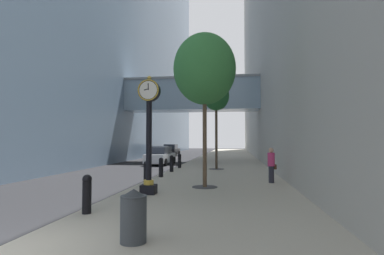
{
  "coord_description": "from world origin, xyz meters",
  "views": [
    {
      "loc": [
        4.44,
        -4.8,
        2.15
      ],
      "look_at": [
        1.04,
        19.44,
        3.22
      ],
      "focal_mm": 28.47,
      "sensor_mm": 36.0,
      "label": 1
    }
  ],
  "objects_px": {
    "bollard_fourth": "(161,167)",
    "bollard_third": "(146,172)",
    "bollard_fifth": "(172,163)",
    "car_black_far": "(171,150)",
    "car_white_near": "(160,156)",
    "street_tree_mid_near": "(216,97)",
    "car_silver_mid": "(160,153)",
    "bollard_nearest": "(87,193)",
    "street_tree_near": "(205,69)",
    "street_clock": "(149,129)",
    "bollard_sixth": "(179,160)",
    "pedestrian_walking": "(271,164)",
    "trash_bin": "(133,215)"
  },
  "relations": [
    {
      "from": "bollard_nearest",
      "to": "car_silver_mid",
      "type": "bearing_deg",
      "value": 99.57
    },
    {
      "from": "street_tree_near",
      "to": "bollard_third",
      "type": "bearing_deg",
      "value": 169.74
    },
    {
      "from": "bollard_fourth",
      "to": "street_tree_mid_near",
      "type": "bearing_deg",
      "value": 61.69
    },
    {
      "from": "bollard_third",
      "to": "bollard_fourth",
      "type": "bearing_deg",
      "value": 90.0
    },
    {
      "from": "bollard_fourth",
      "to": "bollard_third",
      "type": "bearing_deg",
      "value": -90.0
    },
    {
      "from": "car_silver_mid",
      "to": "street_tree_near",
      "type": "bearing_deg",
      "value": -70.6
    },
    {
      "from": "bollard_third",
      "to": "bollard_fifth",
      "type": "distance_m",
      "value": 5.71
    },
    {
      "from": "bollard_nearest",
      "to": "bollard_sixth",
      "type": "height_order",
      "value": "same"
    },
    {
      "from": "street_clock",
      "to": "bollard_nearest",
      "type": "height_order",
      "value": "street_clock"
    },
    {
      "from": "street_clock",
      "to": "car_white_near",
      "type": "bearing_deg",
      "value": 102.41
    },
    {
      "from": "bollard_fifth",
      "to": "car_black_far",
      "type": "relative_size",
      "value": 0.26
    },
    {
      "from": "bollard_nearest",
      "to": "street_tree_near",
      "type": "bearing_deg",
      "value": 62.0
    },
    {
      "from": "street_tree_near",
      "to": "car_white_near",
      "type": "distance_m",
      "value": 15.27
    },
    {
      "from": "bollard_third",
      "to": "street_tree_mid_near",
      "type": "height_order",
      "value": "street_tree_mid_near"
    },
    {
      "from": "bollard_third",
      "to": "car_silver_mid",
      "type": "xyz_separation_m",
      "value": [
        -4.22,
        19.35,
        0.06
      ]
    },
    {
      "from": "bollard_nearest",
      "to": "bollard_fourth",
      "type": "height_order",
      "value": "same"
    },
    {
      "from": "car_black_far",
      "to": "street_clock",
      "type": "bearing_deg",
      "value": -79.59
    },
    {
      "from": "bollard_fifth",
      "to": "car_silver_mid",
      "type": "xyz_separation_m",
      "value": [
        -4.22,
        13.64,
        0.06
      ]
    },
    {
      "from": "bollard_fourth",
      "to": "car_black_far",
      "type": "distance_m",
      "value": 26.58
    },
    {
      "from": "bollard_nearest",
      "to": "bollard_fourth",
      "type": "relative_size",
      "value": 1.0
    },
    {
      "from": "bollard_sixth",
      "to": "car_black_far",
      "type": "bearing_deg",
      "value": 103.63
    },
    {
      "from": "street_clock",
      "to": "car_silver_mid",
      "type": "distance_m",
      "value": 22.48
    },
    {
      "from": "street_tree_near",
      "to": "trash_bin",
      "type": "relative_size",
      "value": 6.43
    },
    {
      "from": "bollard_fifth",
      "to": "car_black_far",
      "type": "height_order",
      "value": "car_black_far"
    },
    {
      "from": "street_tree_mid_near",
      "to": "car_silver_mid",
      "type": "xyz_separation_m",
      "value": [
        -6.99,
        11.36,
        -4.54
      ]
    },
    {
      "from": "bollard_fifth",
      "to": "car_white_near",
      "type": "xyz_separation_m",
      "value": [
        -2.59,
        7.36,
        0.08
      ]
    },
    {
      "from": "car_silver_mid",
      "to": "car_black_far",
      "type": "distance_m",
      "value": 9.64
    },
    {
      "from": "street_clock",
      "to": "bollard_nearest",
      "type": "relative_size",
      "value": 4.2
    },
    {
      "from": "street_clock",
      "to": "car_black_far",
      "type": "xyz_separation_m",
      "value": [
        -5.78,
        31.45,
        -1.81
      ]
    },
    {
      "from": "street_tree_mid_near",
      "to": "bollard_fifth",
      "type": "bearing_deg",
      "value": -140.46
    },
    {
      "from": "bollard_nearest",
      "to": "bollard_third",
      "type": "xyz_separation_m",
      "value": [
        0.0,
        5.71,
        0.0
      ]
    },
    {
      "from": "car_white_near",
      "to": "pedestrian_walking",
      "type": "bearing_deg",
      "value": -54.39
    },
    {
      "from": "bollard_third",
      "to": "bollard_fifth",
      "type": "height_order",
      "value": "same"
    },
    {
      "from": "trash_bin",
      "to": "car_silver_mid",
      "type": "xyz_separation_m",
      "value": [
        -6.29,
        27.18,
        0.09
      ]
    },
    {
      "from": "bollard_sixth",
      "to": "car_black_far",
      "type": "relative_size",
      "value": 0.26
    },
    {
      "from": "bollard_fifth",
      "to": "street_tree_mid_near",
      "type": "xyz_separation_m",
      "value": [
        2.77,
        2.28,
        4.6
      ]
    },
    {
      "from": "bollard_third",
      "to": "bollard_fourth",
      "type": "relative_size",
      "value": 1.0
    },
    {
      "from": "street_clock",
      "to": "street_tree_mid_near",
      "type": "height_order",
      "value": "street_tree_mid_near"
    },
    {
      "from": "car_silver_mid",
      "to": "bollard_fourth",
      "type": "bearing_deg",
      "value": -75.64
    },
    {
      "from": "bollard_fourth",
      "to": "street_tree_near",
      "type": "distance_m",
      "value": 6.32
    },
    {
      "from": "bollard_fourth",
      "to": "bollard_sixth",
      "type": "height_order",
      "value": "same"
    },
    {
      "from": "car_white_near",
      "to": "car_black_far",
      "type": "relative_size",
      "value": 1.1
    },
    {
      "from": "trash_bin",
      "to": "car_white_near",
      "type": "bearing_deg",
      "value": 102.56
    },
    {
      "from": "bollard_fifth",
      "to": "car_black_far",
      "type": "bearing_deg",
      "value": 102.01
    },
    {
      "from": "bollard_fourth",
      "to": "trash_bin",
      "type": "bearing_deg",
      "value": -79.06
    },
    {
      "from": "street_tree_near",
      "to": "car_white_near",
      "type": "xyz_separation_m",
      "value": [
        -5.36,
        13.57,
        -4.5
      ]
    },
    {
      "from": "bollard_nearest",
      "to": "bollard_fifth",
      "type": "height_order",
      "value": "same"
    },
    {
      "from": "bollard_nearest",
      "to": "bollard_third",
      "type": "bearing_deg",
      "value": 90.0
    },
    {
      "from": "bollard_fifth",
      "to": "bollard_sixth",
      "type": "distance_m",
      "value": 2.85
    },
    {
      "from": "bollard_sixth",
      "to": "car_white_near",
      "type": "height_order",
      "value": "car_white_near"
    }
  ]
}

